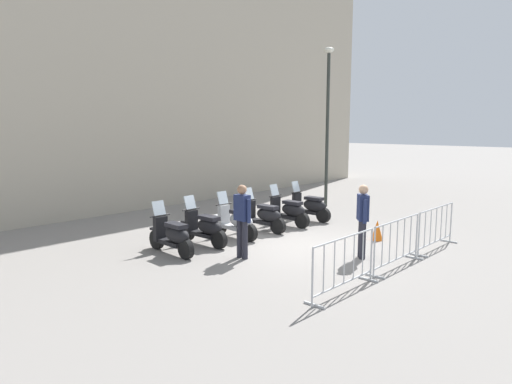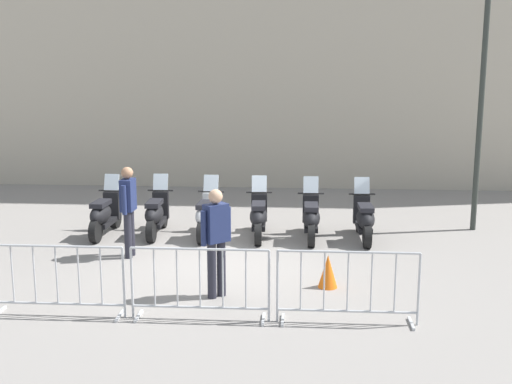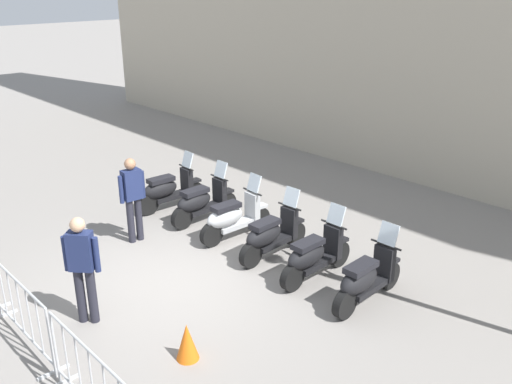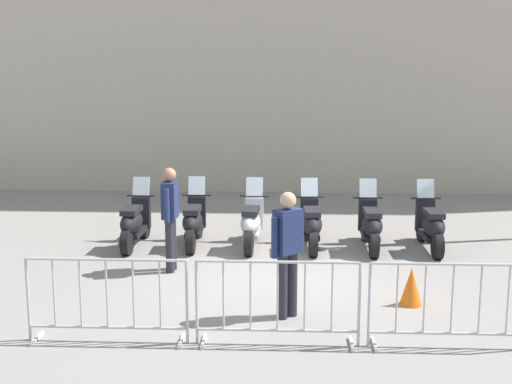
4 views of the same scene
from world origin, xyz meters
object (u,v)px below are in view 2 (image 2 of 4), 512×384
street_lamp (486,67)px  officer_mid_plaza (131,206)px  motorcycle_1 (158,215)px  motorcycle_2 (209,216)px  barrier_segment_2 (350,288)px  motorcycle_5 (366,219)px  motorcycle_4 (313,219)px  barrier_segment_1 (202,285)px  barrier_segment_0 (59,281)px  motorcycle_3 (261,217)px  officer_near_row_end (218,237)px  motorcycle_0 (106,215)px  traffic_cone (330,271)px

street_lamp → officer_mid_plaza: bearing=-164.2°
officer_mid_plaza → motorcycle_1: bearing=79.7°
motorcycle_2 → barrier_segment_2: (2.33, -4.61, 0.07)m
motorcycle_5 → motorcycle_1: bearing=174.6°
motorcycle_4 → barrier_segment_1: bearing=-114.5°
motorcycle_2 → barrier_segment_0: (-1.85, -4.32, 0.07)m
motorcycle_3 → motorcycle_5: 2.18m
street_lamp → officer_near_row_end: size_ratio=3.39×
motorcycle_2 → motorcycle_0: bearing=177.3°
motorcycle_2 → street_lamp: (5.83, 0.63, 3.08)m
motorcycle_4 → barrier_segment_2: 4.41m
motorcycle_0 → officer_mid_plaza: 1.79m
motorcycle_1 → motorcycle_2: size_ratio=1.00×
barrier_segment_2 → officer_near_row_end: 2.23m
barrier_segment_0 → officer_near_row_end: officer_near_row_end is taller
motorcycle_1 → barrier_segment_0: motorcycle_1 is taller
barrier_segment_1 → traffic_cone: 2.41m
motorcycle_5 → officer_near_row_end: 4.37m
motorcycle_3 → traffic_cone: size_ratio=3.13×
motorcycle_4 → motorcycle_5: 1.09m
traffic_cone → motorcycle_5: bearing=69.6°
street_lamp → motorcycle_1: bearing=-175.9°
motorcycle_2 → traffic_cone: 3.83m
motorcycle_3 → motorcycle_4: (1.08, -0.11, 0.00)m
street_lamp → motorcycle_3: bearing=-171.3°
motorcycle_1 → officer_near_row_end: size_ratio=1.00×
motorcycle_5 → motorcycle_4: bearing=175.9°
motorcycle_1 → officer_mid_plaza: 1.64m
officer_near_row_end → street_lamp: bearing=37.7°
motorcycle_5 → officer_near_row_end: bearing=-131.1°
motorcycle_5 → officer_near_row_end: size_ratio=1.00×
motorcycle_3 → street_lamp: street_lamp is taller
motorcycle_5 → barrier_segment_0: size_ratio=0.86×
motorcycle_5 → traffic_cone: (-1.05, -2.83, -0.18)m
motorcycle_0 → officer_near_row_end: (2.60, -3.65, 0.53)m
barrier_segment_0 → officer_near_row_end: (2.27, 0.77, 0.46)m
barrier_segment_2 → street_lamp: street_lamp is taller
motorcycle_1 → barrier_segment_1: (1.32, -4.60, 0.07)m
motorcycle_0 → barrier_segment_0: bearing=-85.8°
motorcycle_2 → motorcycle_3: 1.10m
motorcycle_0 → officer_near_row_end: 4.51m
barrier_segment_0 → barrier_segment_1: bearing=-4.0°
barrier_segment_2 → officer_mid_plaza: bearing=138.9°
officer_mid_plaza → barrier_segment_0: bearing=-99.6°
barrier_segment_0 → officer_mid_plaza: (0.50, 2.92, 0.46)m
motorcycle_5 → traffic_cone: 3.03m
barrier_segment_0 → street_lamp: street_lamp is taller
barrier_segment_2 → officer_mid_plaza: 4.91m
motorcycle_1 → motorcycle_5: 4.37m
barrier_segment_1 → officer_near_row_end: (0.18, 0.92, 0.46)m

